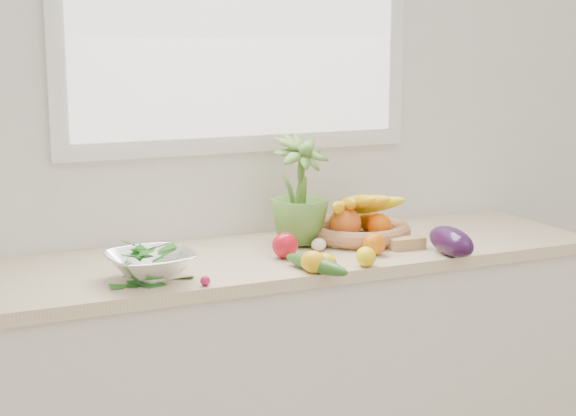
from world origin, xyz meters
name	(u,v)px	position (x,y,z in m)	size (l,w,h in m)	color
back_wall	(237,109)	(0.00, 2.25, 1.35)	(4.50, 0.02, 2.70)	white
counter_cabinet	(272,387)	(0.00, 1.95, 0.43)	(2.20, 0.58, 0.86)	silver
countertop	(272,259)	(0.00, 1.95, 0.88)	(2.24, 0.62, 0.04)	beige
orange_loose	(374,244)	(0.29, 1.78, 0.94)	(0.07, 0.07, 0.07)	#D86506
lemon_a	(313,262)	(0.02, 1.67, 0.93)	(0.07, 0.09, 0.07)	#F6AB0D
lemon_b	(366,257)	(0.20, 1.67, 0.93)	(0.06, 0.08, 0.06)	yellow
lemon_c	(326,262)	(0.06, 1.67, 0.93)	(0.06, 0.07, 0.06)	yellow
apple	(285,245)	(0.01, 1.87, 0.94)	(0.08, 0.08, 0.08)	red
ginger	(407,243)	(0.43, 1.81, 0.92)	(0.12, 0.05, 0.04)	tan
garlic_a	(336,242)	(0.22, 1.92, 0.92)	(0.05, 0.05, 0.04)	white
garlic_b	(319,245)	(0.15, 1.91, 0.92)	(0.05, 0.05, 0.04)	silver
garlic_c	(439,233)	(0.62, 1.90, 0.92)	(0.05, 0.05, 0.04)	silver
eggplant	(451,241)	(0.52, 1.68, 0.95)	(0.09, 0.24, 0.09)	#280D32
cucumber	(316,265)	(0.03, 1.67, 0.92)	(0.05, 0.27, 0.05)	#2C5C1B
radish	(205,281)	(-0.33, 1.67, 0.91)	(0.03, 0.03, 0.03)	#B41648
potted_herb	(299,189)	(0.13, 2.02, 1.09)	(0.20, 0.20, 0.37)	#517E2E
fruit_basket	(357,225)	(0.35, 2.00, 0.95)	(0.38, 0.38, 0.19)	tan
colander_with_spinach	(150,259)	(-0.45, 1.79, 0.97)	(0.28, 0.28, 0.13)	silver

